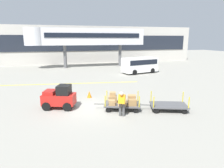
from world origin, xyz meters
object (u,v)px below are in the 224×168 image
object	(u,v)px
baggage_tug	(59,97)
baggage_cart_lead	(122,102)
baggage_cart_middle	(168,105)
baggage_handler	(122,103)
safety_cone_near	(89,94)
shuttle_van	(140,64)

from	to	relation	value
baggage_tug	baggage_cart_lead	size ratio (longest dim) A/B	0.77
baggage_tug	baggage_cart_middle	world-z (taller)	baggage_tug
baggage_handler	safety_cone_near	size ratio (longest dim) A/B	2.84
baggage_tug	baggage_cart_lead	distance (m)	4.17
baggage_tug	baggage_cart_lead	bearing A→B (deg)	-19.66
baggage_handler	shuttle_van	xyz separation A→B (m)	(7.45, 14.18, 0.37)
baggage_cart_middle	safety_cone_near	xyz separation A→B (m)	(-4.40, 4.33, -0.07)
baggage_tug	safety_cone_near	xyz separation A→B (m)	(2.33, 1.90, -0.48)
safety_cone_near	shuttle_van	bearing A→B (deg)	48.44
baggage_cart_middle	safety_cone_near	size ratio (longest dim) A/B	5.58
baggage_tug	baggage_handler	world-z (taller)	baggage_tug
baggage_cart_middle	safety_cone_near	world-z (taller)	baggage_cart_middle
baggage_cart_lead	safety_cone_near	world-z (taller)	baggage_cart_lead
baggage_cart_lead	safety_cone_near	size ratio (longest dim) A/B	5.58
baggage_tug	safety_cone_near	world-z (taller)	baggage_tug
baggage_handler	safety_cone_near	bearing A→B (deg)	104.63
baggage_tug	baggage_cart_lead	world-z (taller)	baggage_tug
shuttle_van	safety_cone_near	size ratio (longest dim) A/B	9.29
shuttle_van	baggage_cart_lead	bearing A→B (deg)	-118.32
baggage_cart_lead	shuttle_van	xyz separation A→B (m)	(7.02, 13.02, 0.70)
baggage_tug	shuttle_van	size ratio (longest dim) A/B	0.46
baggage_tug	baggage_handler	bearing A→B (deg)	-36.22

